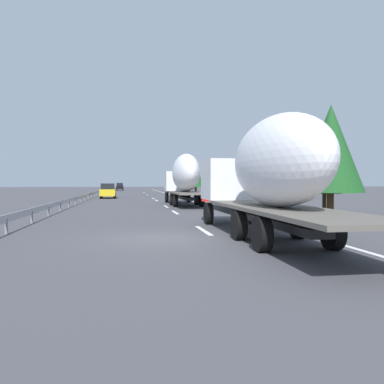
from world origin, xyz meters
The scene contains 23 objects.
ground_plane centered at (40.00, 0.00, 0.00)m, with size 260.00×260.00×0.00m, color #424247.
lane_stripe_0 centered at (2.00, -1.80, 0.00)m, with size 3.20×0.20×0.01m, color white.
lane_stripe_1 centered at (12.11, -1.80, 0.00)m, with size 3.20×0.20×0.01m, color white.
lane_stripe_2 centered at (18.55, -1.80, 0.00)m, with size 3.20×0.20×0.01m, color white.
lane_stripe_3 centered at (29.67, -1.80, 0.00)m, with size 3.20×0.20×0.01m, color white.
lane_stripe_4 centered at (35.21, -1.80, 0.00)m, with size 3.20×0.20×0.01m, color white.
lane_stripe_5 centered at (51.06, -1.80, 0.00)m, with size 3.20×0.20×0.01m, color white.
lane_stripe_6 centered at (52.57, -1.80, 0.00)m, with size 3.20×0.20×0.01m, color white.
lane_stripe_7 centered at (64.79, -1.80, 0.00)m, with size 3.20×0.20×0.01m, color white.
lane_stripe_8 centered at (67.45, -1.80, 0.00)m, with size 3.20×0.20×0.01m, color white.
edge_line_right centered at (45.00, -5.50, 0.00)m, with size 110.00×0.20×0.01m, color white.
truck_lead centered at (20.57, -3.60, 2.52)m, with size 13.57×2.55×4.47m.
truck_trailing centered at (-0.46, -3.60, 2.41)m, with size 14.39×2.55×4.23m.
car_yellow_coupe centered at (36.91, 3.84, 0.95)m, with size 4.48×1.89×1.89m.
car_black_suv centered at (86.56, 3.41, 0.95)m, with size 4.15×1.80×1.90m.
road_sign centered at (35.39, -6.70, 2.37)m, with size 0.10×0.90×3.44m.
tree_0 centered at (65.99, -11.13, 3.63)m, with size 3.21×3.21×5.80m.
tree_1 centered at (54.26, -10.45, 3.44)m, with size 2.74×2.74×5.70m.
tree_2 centered at (9.43, -11.13, 3.45)m, with size 3.05×3.05×5.58m.
tree_3 centered at (72.65, -12.03, 3.62)m, with size 3.04×3.04×6.03m.
tree_4 centered at (6.49, -9.95, 3.91)m, with size 3.67×3.67×6.39m.
tree_5 centered at (71.58, -10.84, 4.82)m, with size 2.60×2.60×7.82m.
guardrail_median centered at (43.00, 6.00, 0.58)m, with size 94.00×0.10×0.76m.
Camera 1 is at (-14.11, 1.30, 2.01)m, focal length 36.82 mm.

